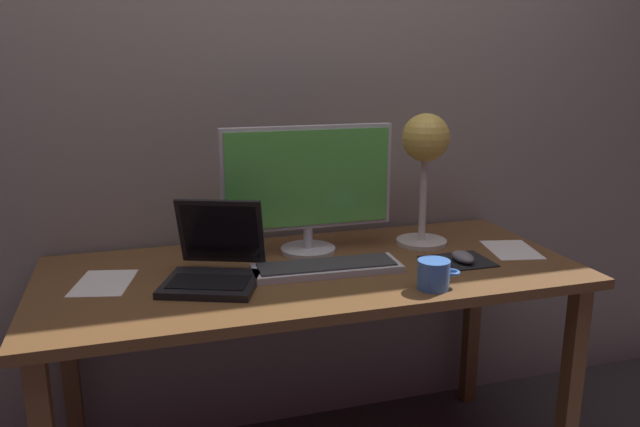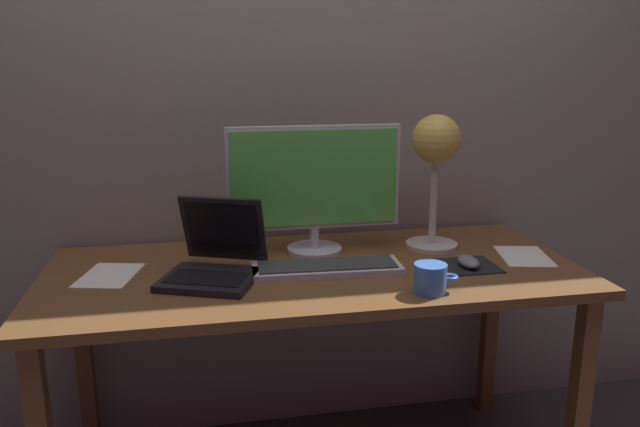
{
  "view_description": "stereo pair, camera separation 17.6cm",
  "coord_description": "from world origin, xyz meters",
  "px_view_note": "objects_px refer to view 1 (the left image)",
  "views": [
    {
      "loc": [
        -0.49,
        -1.68,
        1.36
      ],
      "look_at": [
        0.01,
        -0.05,
        0.92
      ],
      "focal_mm": 34.52,
      "sensor_mm": 36.0,
      "label": 1
    },
    {
      "loc": [
        -0.32,
        -1.73,
        1.36
      ],
      "look_at": [
        0.01,
        -0.05,
        0.92
      ],
      "focal_mm": 34.52,
      "sensor_mm": 36.0,
      "label": 2
    }
  ],
  "objects_px": {
    "monitor": "(308,183)",
    "mouse": "(463,257)",
    "desk_lamp": "(425,150)",
    "coffee_mug": "(434,274)",
    "laptop": "(215,258)",
    "keyboard_main": "(327,267)"
  },
  "relations": [
    {
      "from": "keyboard_main",
      "to": "desk_lamp",
      "type": "height_order",
      "value": "desk_lamp"
    },
    {
      "from": "mouse",
      "to": "coffee_mug",
      "type": "relative_size",
      "value": 0.78
    },
    {
      "from": "keyboard_main",
      "to": "mouse",
      "type": "xyz_separation_m",
      "value": [
        0.42,
        -0.05,
        0.01
      ]
    },
    {
      "from": "laptop",
      "to": "desk_lamp",
      "type": "height_order",
      "value": "desk_lamp"
    },
    {
      "from": "mouse",
      "to": "keyboard_main",
      "type": "bearing_deg",
      "value": 173.15
    },
    {
      "from": "keyboard_main",
      "to": "laptop",
      "type": "relative_size",
      "value": 1.27
    },
    {
      "from": "mouse",
      "to": "laptop",
      "type": "bearing_deg",
      "value": 173.76
    },
    {
      "from": "keyboard_main",
      "to": "mouse",
      "type": "distance_m",
      "value": 0.43
    },
    {
      "from": "laptop",
      "to": "coffee_mug",
      "type": "distance_m",
      "value": 0.61
    },
    {
      "from": "keyboard_main",
      "to": "desk_lamp",
      "type": "distance_m",
      "value": 0.53
    },
    {
      "from": "desk_lamp",
      "to": "mouse",
      "type": "xyz_separation_m",
      "value": [
        0.03,
        -0.22,
        -0.3
      ]
    },
    {
      "from": "desk_lamp",
      "to": "mouse",
      "type": "height_order",
      "value": "desk_lamp"
    },
    {
      "from": "laptop",
      "to": "coffee_mug",
      "type": "bearing_deg",
      "value": -23.78
    },
    {
      "from": "monitor",
      "to": "coffee_mug",
      "type": "bearing_deg",
      "value": -59.69
    },
    {
      "from": "coffee_mug",
      "to": "laptop",
      "type": "bearing_deg",
      "value": 156.22
    },
    {
      "from": "laptop",
      "to": "mouse",
      "type": "distance_m",
      "value": 0.75
    },
    {
      "from": "monitor",
      "to": "desk_lamp",
      "type": "distance_m",
      "value": 0.4
    },
    {
      "from": "monitor",
      "to": "mouse",
      "type": "height_order",
      "value": "monitor"
    },
    {
      "from": "monitor",
      "to": "keyboard_main",
      "type": "height_order",
      "value": "monitor"
    },
    {
      "from": "monitor",
      "to": "keyboard_main",
      "type": "relative_size",
      "value": 1.24
    },
    {
      "from": "monitor",
      "to": "mouse",
      "type": "bearing_deg",
      "value": -30.1
    },
    {
      "from": "keyboard_main",
      "to": "desk_lamp",
      "type": "xyz_separation_m",
      "value": [
        0.39,
        0.17,
        0.31
      ]
    }
  ]
}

